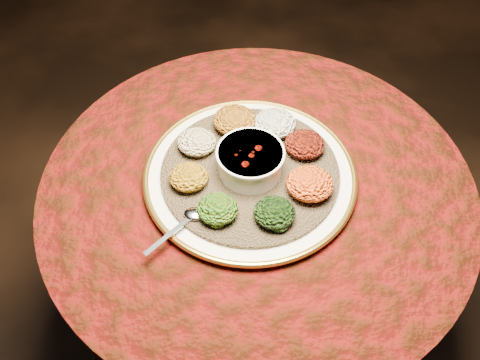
{
  "coord_description": "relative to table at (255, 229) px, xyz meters",
  "views": [
    {
      "loc": [
        0.02,
        -0.73,
        1.65
      ],
      "look_at": [
        -0.04,
        -0.01,
        0.76
      ],
      "focal_mm": 40.0,
      "sensor_mm": 36.0,
      "label": 1
    }
  ],
  "objects": [
    {
      "name": "portion_gomen",
      "position": [
        0.04,
        -0.11,
        0.23
      ],
      "size": [
        0.09,
        0.08,
        0.04
      ],
      "primitive_type": "ellipsoid",
      "color": "black",
      "rests_on": "injera"
    },
    {
      "name": "injera",
      "position": [
        -0.02,
        0.01,
        0.2
      ],
      "size": [
        0.44,
        0.44,
        0.01
      ],
      "primitive_type": "cylinder",
      "rotation": [
        0.0,
        0.0,
        0.13
      ],
      "color": "brown",
      "rests_on": "platter"
    },
    {
      "name": "stew_bowl",
      "position": [
        -0.02,
        0.01,
        0.24
      ],
      "size": [
        0.15,
        0.15,
        0.06
      ],
      "color": "silver",
      "rests_on": "injera"
    },
    {
      "name": "portion_mixveg",
      "position": [
        -0.07,
        -0.11,
        0.23
      ],
      "size": [
        0.08,
        0.08,
        0.04
      ],
      "primitive_type": "ellipsoid",
      "color": "#AD380B",
      "rests_on": "injera"
    },
    {
      "name": "portion_tikil",
      "position": [
        0.11,
        -0.03,
        0.23
      ],
      "size": [
        0.1,
        0.09,
        0.05
      ],
      "primitive_type": "ellipsoid",
      "color": "#A36A0D",
      "rests_on": "injera"
    },
    {
      "name": "portion_kitfo",
      "position": [
        0.1,
        0.08,
        0.23
      ],
      "size": [
        0.09,
        0.09,
        0.04
      ],
      "primitive_type": "ellipsoid",
      "color": "black",
      "rests_on": "injera"
    },
    {
      "name": "portion_ayib",
      "position": [
        0.03,
        0.14,
        0.23
      ],
      "size": [
        0.1,
        0.09,
        0.05
      ],
      "primitive_type": "ellipsoid",
      "color": "silver",
      "rests_on": "injera"
    },
    {
      "name": "platter",
      "position": [
        -0.02,
        0.01,
        0.19
      ],
      "size": [
        0.57,
        0.57,
        0.02
      ],
      "rotation": [
        0.0,
        0.0,
        -0.34
      ],
      "color": "white",
      "rests_on": "table"
    },
    {
      "name": "spoon",
      "position": [
        -0.13,
        -0.12,
        0.21
      ],
      "size": [
        0.11,
        0.12,
        0.01
      ],
      "rotation": [
        0.0,
        0.0,
        -2.25
      ],
      "color": "silver",
      "rests_on": "injera"
    },
    {
      "name": "portion_shiro",
      "position": [
        -0.06,
        0.14,
        0.23
      ],
      "size": [
        0.1,
        0.09,
        0.05
      ],
      "primitive_type": "ellipsoid",
      "color": "#8C5411",
      "rests_on": "injera"
    },
    {
      "name": "portion_timatim",
      "position": [
        -0.14,
        0.07,
        0.23
      ],
      "size": [
        0.09,
        0.08,
        0.04
      ],
      "primitive_type": "ellipsoid",
      "color": "maroon",
      "rests_on": "injera"
    },
    {
      "name": "table",
      "position": [
        0.0,
        0.0,
        0.0
      ],
      "size": [
        0.96,
        0.96,
        0.73
      ],
      "color": "black",
      "rests_on": "ground"
    },
    {
      "name": "portion_kik",
      "position": [
        -0.14,
        -0.03,
        0.23
      ],
      "size": [
        0.08,
        0.08,
        0.04
      ],
      "primitive_type": "ellipsoid",
      "color": "#9C6C0D",
      "rests_on": "injera"
    }
  ]
}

